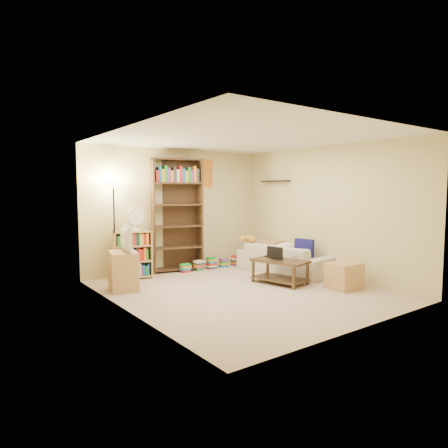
% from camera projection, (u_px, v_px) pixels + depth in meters
% --- Properties ---
extents(room, '(4.50, 4.54, 2.52)m').
position_uv_depth(room, '(244.00, 192.00, 6.49)').
color(room, '#C4A693').
rests_on(room, ground).
extents(sofa, '(2.13, 1.23, 0.57)m').
position_uv_depth(sofa, '(284.00, 259.00, 8.01)').
color(sofa, beige).
rests_on(sofa, ground).
extents(navy_pillow, '(0.19, 0.39, 0.34)m').
position_uv_depth(navy_pillow, '(304.00, 248.00, 7.75)').
color(navy_pillow, navy).
rests_on(navy_pillow, sofa).
extents(cream_blanket, '(0.52, 0.37, 0.22)m').
position_uv_depth(cream_blanket, '(287.00, 248.00, 8.12)').
color(cream_blanket, silver).
rests_on(cream_blanket, sofa).
extents(tabby_cat, '(0.45, 0.20, 0.15)m').
position_uv_depth(tabby_cat, '(248.00, 239.00, 8.35)').
color(tabby_cat, gold).
rests_on(tabby_cat, sofa).
extents(coffee_table, '(0.74, 1.06, 0.43)m').
position_uv_depth(coffee_table, '(280.00, 268.00, 7.09)').
color(coffee_table, '#45321A').
rests_on(coffee_table, ground).
extents(laptop, '(0.30, 0.20, 0.02)m').
position_uv_depth(laptop, '(279.00, 258.00, 7.16)').
color(laptop, black).
rests_on(laptop, coffee_table).
extents(laptop_screen, '(0.08, 0.32, 0.21)m').
position_uv_depth(laptop_screen, '(275.00, 253.00, 7.04)').
color(laptop_screen, white).
rests_on(laptop_screen, laptop).
extents(mug, '(0.12, 0.12, 0.09)m').
position_uv_depth(mug, '(293.00, 258.00, 7.01)').
color(mug, silver).
rests_on(mug, coffee_table).
extents(tv_remote, '(0.13, 0.18, 0.02)m').
position_uv_depth(tv_remote, '(269.00, 256.00, 7.37)').
color(tv_remote, black).
rests_on(tv_remote, coffee_table).
extents(tv_stand, '(0.56, 0.68, 0.64)m').
position_uv_depth(tv_stand, '(123.00, 271.00, 6.64)').
color(tv_stand, tan).
rests_on(tv_stand, ground).
extents(television, '(0.78, 0.43, 0.43)m').
position_uv_depth(television, '(123.00, 239.00, 6.60)').
color(television, black).
rests_on(television, tv_stand).
extents(tall_bookshelf, '(1.08, 0.57, 2.29)m').
position_uv_depth(tall_bookshelf, '(177.00, 212.00, 8.11)').
color(tall_bookshelf, '#432E19').
rests_on(tall_bookshelf, ground).
extents(short_bookshelf, '(0.75, 0.43, 0.90)m').
position_uv_depth(short_bookshelf, '(133.00, 255.00, 7.47)').
color(short_bookshelf, tan).
rests_on(short_bookshelf, ground).
extents(desk_fan, '(0.32, 0.18, 0.44)m').
position_uv_depth(desk_fan, '(136.00, 218.00, 7.40)').
color(desk_fan, white).
rests_on(desk_fan, short_bookshelf).
extents(floor_lamp, '(0.31, 0.31, 1.83)m').
position_uv_depth(floor_lamp, '(114.00, 201.00, 7.31)').
color(floor_lamp, black).
rests_on(floor_lamp, ground).
extents(side_table, '(0.64, 0.64, 0.57)m').
position_uv_depth(side_table, '(270.00, 254.00, 8.60)').
color(side_table, tan).
rests_on(side_table, ground).
extents(end_cabinet, '(0.53, 0.45, 0.44)m').
position_uv_depth(end_cabinet, '(344.00, 276.00, 6.72)').
color(end_cabinet, '#D6B568').
rests_on(end_cabinet, ground).
extents(book_stacks, '(1.45, 0.19, 0.25)m').
position_uv_depth(book_stacks, '(213.00, 264.00, 8.43)').
color(book_stacks, red).
rests_on(book_stacks, ground).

